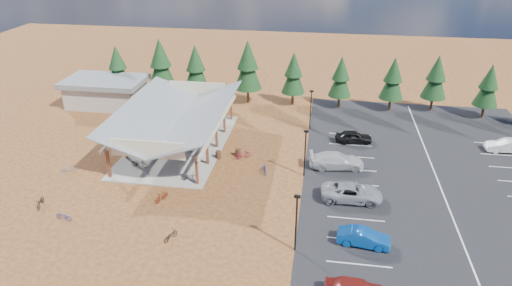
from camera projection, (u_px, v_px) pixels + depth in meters
name	position (u px, v px, depth m)	size (l,w,h in m)	color
ground	(253.00, 182.00, 46.06)	(140.00, 140.00, 0.00)	#592A17
asphalt_lot	(438.00, 181.00, 46.16)	(27.00, 44.00, 0.04)	black
concrete_pad	(179.00, 144.00, 53.64)	(10.60, 18.60, 0.10)	gray
bike_pavilion	(176.00, 115.00, 51.99)	(11.65, 19.40, 4.97)	#593119
outbuilding	(106.00, 92.00, 64.48)	(11.00, 7.00, 3.90)	#ADA593
lamp_post_0	(296.00, 219.00, 35.18)	(0.50, 0.25, 5.14)	black
lamp_post_1	(305.00, 150.00, 45.84)	(0.50, 0.25, 5.14)	black
lamp_post_2	(311.00, 107.00, 56.51)	(0.50, 0.25, 5.14)	black
trash_bin_0	(238.00, 153.00, 50.88)	(0.60, 0.60, 0.90)	#3F2716
trash_bin_1	(218.00, 155.00, 50.36)	(0.60, 0.60, 0.90)	#3F2716
pine_0	(117.00, 66.00, 66.46)	(3.33, 3.33, 7.75)	#382314
pine_1	(161.00, 63.00, 64.81)	(3.90, 3.90, 9.09)	#382314
pine_2	(196.00, 67.00, 64.58)	(3.57, 3.57, 8.31)	#382314
pine_3	(248.00, 65.00, 63.78)	(3.91, 3.91, 9.10)	#382314
pine_4	(294.00, 73.00, 63.44)	(3.30, 3.30, 7.68)	#382314
pine_5	(341.00, 77.00, 62.49)	(3.17, 3.17, 7.39)	#382314
pine_6	(393.00, 79.00, 61.43)	(3.25, 3.25, 7.58)	#382314
pine_7	(436.00, 77.00, 61.39)	(3.39, 3.39, 7.89)	#382314
pine_8	(489.00, 86.00, 59.16)	(3.17, 3.17, 7.38)	#382314
bike_0	(139.00, 163.00, 48.40)	(0.63, 1.79, 0.94)	black
bike_1	(146.00, 152.00, 50.76)	(0.46, 1.63, 0.98)	gray
bike_2	(151.00, 138.00, 53.85)	(0.66, 1.90, 1.00)	#25568F
bike_3	(187.00, 119.00, 59.14)	(0.52, 1.84, 1.10)	maroon
bike_4	(189.00, 176.00, 46.01)	(0.54, 1.55, 0.82)	black
bike_5	(198.00, 149.00, 51.22)	(0.49, 1.74, 1.04)	#94969C
bike_6	(196.00, 132.00, 55.46)	(0.66, 1.91, 1.00)	#0F209C
bike_7	(204.00, 120.00, 58.65)	(0.51, 1.80, 1.08)	maroon
bike_8	(40.00, 202.00, 41.88)	(0.64, 1.82, 0.96)	black
bike_9	(68.00, 169.00, 47.50)	(0.42, 1.49, 0.90)	gray
bike_10	(64.00, 216.00, 39.93)	(0.55, 1.58, 0.83)	navy
bike_11	(162.00, 196.00, 42.69)	(0.47, 1.68, 1.01)	maroon
bike_12	(171.00, 235.00, 37.50)	(0.54, 1.55, 0.82)	black
bike_14	(265.00, 168.00, 47.55)	(0.66, 1.89, 0.99)	navy
bike_15	(243.00, 154.00, 50.28)	(0.51, 1.79, 1.08)	maroon
car_1	(364.00, 238.00, 36.72)	(1.48, 4.26, 1.40)	#0A4296
car_2	(352.00, 192.00, 42.66)	(2.65, 5.75, 1.60)	#919399
car_3	(337.00, 160.00, 48.29)	(2.33, 5.73, 1.66)	#BABABA
car_4	(354.00, 137.00, 53.88)	(1.71, 4.25, 1.45)	black
car_9	(506.00, 146.00, 51.72)	(1.54, 4.41, 1.45)	silver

